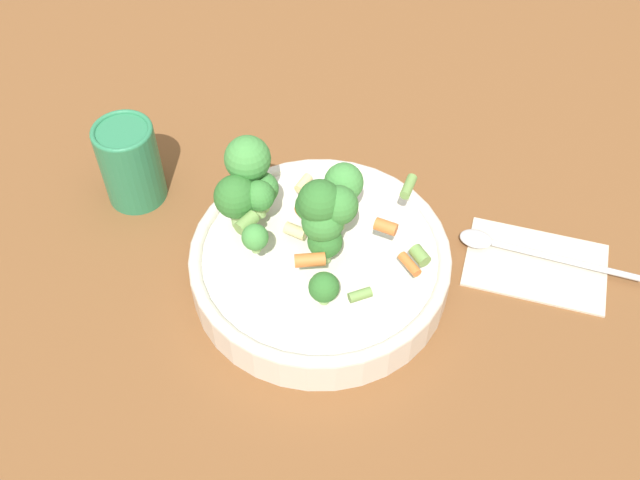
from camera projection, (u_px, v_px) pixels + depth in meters
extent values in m
plane|color=brown|center=(320.00, 278.00, 0.81)|extent=(3.00, 3.00, 0.00)
cylinder|color=silver|center=(320.00, 266.00, 0.79)|extent=(0.27, 0.27, 0.04)
torus|color=silver|center=(320.00, 254.00, 0.78)|extent=(0.27, 0.27, 0.01)
cylinder|color=#8CB766|center=(264.00, 204.00, 0.80)|extent=(0.01, 0.01, 0.02)
sphere|color=#479342|center=(262.00, 188.00, 0.78)|extent=(0.04, 0.04, 0.04)
cylinder|color=#8CB766|center=(321.00, 224.00, 0.73)|extent=(0.02, 0.02, 0.02)
sphere|color=#33722D|center=(321.00, 205.00, 0.71)|extent=(0.04, 0.04, 0.04)
cylinder|color=#8CB766|center=(338.00, 222.00, 0.73)|extent=(0.01, 0.01, 0.01)
sphere|color=#3D8438|center=(338.00, 205.00, 0.72)|extent=(0.04, 0.04, 0.04)
cylinder|color=#8CB766|center=(260.00, 210.00, 0.77)|extent=(0.01, 0.01, 0.02)
sphere|color=#3D8438|center=(259.00, 196.00, 0.75)|extent=(0.03, 0.03, 0.03)
cylinder|color=#8CB766|center=(250.00, 180.00, 0.78)|extent=(0.02, 0.02, 0.02)
sphere|color=#479342|center=(248.00, 159.00, 0.76)|extent=(0.05, 0.05, 0.05)
cylinder|color=#8CB766|center=(238.00, 217.00, 0.78)|extent=(0.02, 0.02, 0.02)
sphere|color=#33722D|center=(236.00, 197.00, 0.75)|extent=(0.05, 0.05, 0.05)
cylinder|color=#8CB766|center=(308.00, 219.00, 0.78)|extent=(0.01, 0.01, 0.01)
sphere|color=#33722D|center=(308.00, 206.00, 0.76)|extent=(0.03, 0.03, 0.03)
cylinder|color=#8CB766|center=(327.00, 254.00, 0.75)|extent=(0.01, 0.01, 0.01)
sphere|color=#33722D|center=(327.00, 240.00, 0.73)|extent=(0.04, 0.04, 0.04)
cylinder|color=#8CB766|center=(256.00, 246.00, 0.74)|extent=(0.01, 0.01, 0.01)
sphere|color=#479342|center=(254.00, 236.00, 0.72)|extent=(0.03, 0.03, 0.03)
cylinder|color=#8CB766|center=(326.00, 238.00, 0.74)|extent=(0.01, 0.01, 0.02)
sphere|color=#3D8438|center=(327.00, 221.00, 0.72)|extent=(0.04, 0.04, 0.04)
cylinder|color=#8CB766|center=(324.00, 298.00, 0.72)|extent=(0.01, 0.01, 0.01)
sphere|color=#33722D|center=(324.00, 287.00, 0.71)|extent=(0.03, 0.03, 0.03)
cylinder|color=#8CB766|center=(343.00, 199.00, 0.78)|extent=(0.01, 0.01, 0.02)
sphere|color=#479342|center=(344.00, 182.00, 0.76)|extent=(0.04, 0.04, 0.04)
cylinder|color=orange|center=(410.00, 264.00, 0.74)|extent=(0.03, 0.02, 0.01)
cylinder|color=beige|center=(341.00, 193.00, 0.78)|extent=(0.02, 0.02, 0.01)
cylinder|color=orange|center=(309.00, 205.00, 0.78)|extent=(0.03, 0.03, 0.01)
cylinder|color=orange|center=(243.00, 188.00, 0.80)|extent=(0.03, 0.02, 0.01)
cylinder|color=#729E4C|center=(247.00, 223.00, 0.74)|extent=(0.02, 0.03, 0.01)
cylinder|color=#729E4C|center=(420.00, 256.00, 0.74)|extent=(0.02, 0.02, 0.01)
cylinder|color=#729E4C|center=(321.00, 227.00, 0.77)|extent=(0.03, 0.03, 0.01)
cylinder|color=#729E4C|center=(408.00, 186.00, 0.77)|extent=(0.03, 0.03, 0.01)
cylinder|color=orange|center=(386.00, 227.00, 0.73)|extent=(0.02, 0.02, 0.01)
cylinder|color=#729E4C|center=(360.00, 295.00, 0.69)|extent=(0.01, 0.02, 0.01)
cylinder|color=beige|center=(303.00, 183.00, 0.81)|extent=(0.02, 0.02, 0.01)
cylinder|color=beige|center=(296.00, 231.00, 0.78)|extent=(0.03, 0.03, 0.01)
cylinder|color=orange|center=(310.00, 260.00, 0.71)|extent=(0.02, 0.03, 0.01)
cylinder|color=#2D7F51|center=(130.00, 164.00, 0.85)|extent=(0.07, 0.07, 0.10)
torus|color=#2D7F51|center=(121.00, 131.00, 0.81)|extent=(0.07, 0.07, 0.01)
cube|color=beige|center=(536.00, 264.00, 0.82)|extent=(0.17, 0.18, 0.01)
cylinder|color=silver|center=(566.00, 261.00, 0.81)|extent=(0.10, 0.13, 0.01)
ellipsoid|color=silver|center=(476.00, 239.00, 0.83)|extent=(0.04, 0.04, 0.01)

